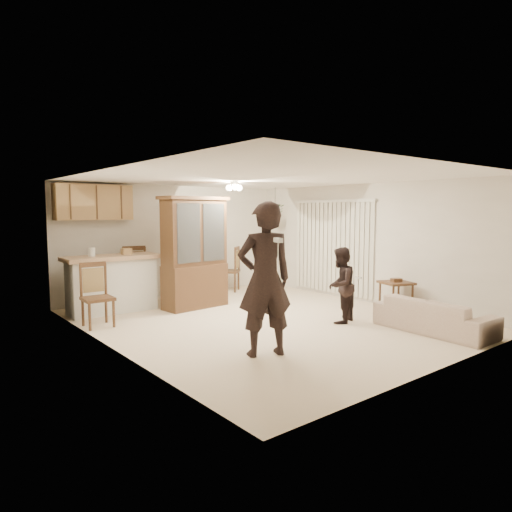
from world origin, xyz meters
TOP-DOWN VIEW (x-y plane):
  - floor at (0.00, 0.00)m, footprint 6.50×6.50m
  - ceiling at (0.00, 0.00)m, footprint 5.50×6.50m
  - wall_back at (0.00, 3.25)m, footprint 5.50×0.02m
  - wall_front at (0.00, -3.25)m, footprint 5.50×0.02m
  - wall_left at (-2.75, 0.00)m, footprint 0.02×6.50m
  - wall_right at (2.75, 0.00)m, footprint 0.02×6.50m
  - breakfast_bar at (-1.85, 2.35)m, footprint 1.60×0.55m
  - bar_top at (-1.85, 2.35)m, footprint 1.75×0.70m
  - upper_cabinets at (-1.90, 3.07)m, footprint 1.50×0.34m
  - vertical_blinds at (2.71, 0.90)m, footprint 0.06×2.30m
  - ceiling_fixture at (0.20, 1.20)m, footprint 0.36×0.36m
  - hanging_plant at (2.30, 2.40)m, footprint 0.43×0.37m
  - plant_cord at (2.30, 2.40)m, footprint 0.01×0.01m
  - sofa at (1.59, -2.27)m, footprint 0.82×1.91m
  - adult at (-1.26, -1.48)m, footprint 0.76×0.63m
  - child at (0.90, -0.92)m, footprint 0.79×0.71m
  - china_hutch at (-0.40, 1.73)m, footprint 1.44×0.66m
  - side_table at (2.38, -1.03)m, footprint 0.68×0.68m
  - chair_bar at (-2.46, 1.42)m, footprint 0.49×0.49m
  - chair_hutch_left at (-1.13, 2.84)m, footprint 0.62×0.62m
  - chair_hutch_right at (1.23, 2.87)m, footprint 0.67×0.67m
  - controller_adult at (-1.43, -1.93)m, footprint 0.11×0.19m
  - controller_child at (1.01, -1.21)m, footprint 0.07×0.12m

SIDE VIEW (x-z plane):
  - floor at x=0.00m, z-range 0.00..0.00m
  - chair_bar at x=-2.46m, z-range -0.23..0.84m
  - chair_hutch_right at x=1.23m, z-range -0.24..0.84m
  - side_table at x=2.38m, z-range -0.02..0.63m
  - chair_hutch_left at x=-1.13m, z-range -0.26..0.93m
  - sofa at x=1.59m, z-range 0.00..0.73m
  - breakfast_bar at x=-1.85m, z-range 0.00..1.00m
  - child at x=0.90m, z-range 0.00..1.35m
  - controller_child at x=1.01m, z-range 0.79..0.82m
  - adult at x=-1.26m, z-range 0.00..1.80m
  - bar_top at x=-1.85m, z-range 1.01..1.09m
  - china_hutch at x=-0.40m, z-range -0.01..2.19m
  - vertical_blinds at x=2.71m, z-range 0.05..2.15m
  - wall_back at x=0.00m, z-range 0.00..2.50m
  - wall_front at x=0.00m, z-range 0.00..2.50m
  - wall_left at x=-2.75m, z-range 0.00..2.50m
  - wall_right at x=2.75m, z-range 0.00..2.50m
  - controller_adult at x=-1.43m, z-range 1.55..1.60m
  - hanging_plant at x=2.30m, z-range 1.61..2.09m
  - upper_cabinets at x=-1.90m, z-range 1.75..2.45m
  - plant_cord at x=2.30m, z-range 1.85..2.50m
  - ceiling_fixture at x=0.20m, z-range 2.30..2.50m
  - ceiling at x=0.00m, z-range 2.49..2.51m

